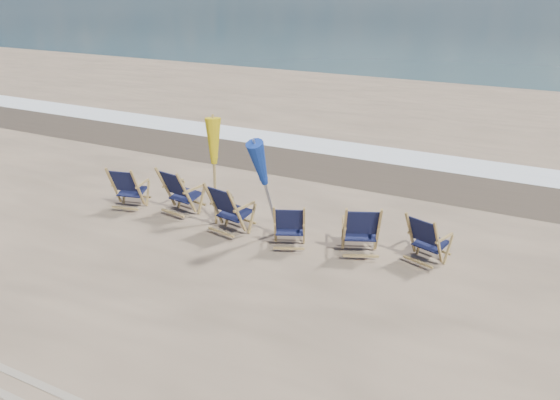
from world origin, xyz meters
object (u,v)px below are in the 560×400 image
(umbrella_blue, at_px, (268,160))
(beach_chair_0, at_px, (138,190))
(beach_chair_3, at_px, (304,227))
(beach_chair_1, at_px, (186,195))
(beach_chair_2, at_px, (237,213))
(beach_chair_5, at_px, (438,245))
(umbrella_yellow, at_px, (213,148))
(beach_chair_4, at_px, (378,232))

(umbrella_blue, bearing_deg, beach_chair_0, -179.32)
(umbrella_blue, bearing_deg, beach_chair_3, -6.16)
(beach_chair_3, bearing_deg, beach_chair_1, -27.38)
(beach_chair_0, height_order, beach_chair_2, beach_chair_2)
(beach_chair_2, distance_m, umbrella_blue, 1.16)
(beach_chair_2, relative_size, beach_chair_3, 1.15)
(beach_chair_1, bearing_deg, beach_chair_3, -175.37)
(beach_chair_5, bearing_deg, umbrella_yellow, 18.84)
(beach_chair_3, relative_size, beach_chair_4, 0.90)
(beach_chair_1, distance_m, beach_chair_4, 3.80)
(beach_chair_2, height_order, umbrella_yellow, umbrella_yellow)
(umbrella_yellow, distance_m, umbrella_blue, 1.31)
(beach_chair_4, bearing_deg, beach_chair_0, -20.55)
(beach_chair_1, xyz_separation_m, beach_chair_3, (2.58, -0.18, -0.06))
(beach_chair_2, relative_size, beach_chair_4, 1.03)
(beach_chair_1, relative_size, beach_chair_5, 1.11)
(beach_chair_1, bearing_deg, umbrella_blue, -174.48)
(beach_chair_3, bearing_deg, beach_chair_4, 170.58)
(beach_chair_1, relative_size, beach_chair_3, 1.14)
(beach_chair_3, bearing_deg, beach_chair_2, -17.06)
(beach_chair_3, relative_size, umbrella_blue, 0.44)
(beach_chair_5, bearing_deg, umbrella_blue, 24.01)
(beach_chair_3, relative_size, beach_chair_5, 0.97)
(umbrella_blue, bearing_deg, beach_chair_1, 176.95)
(beach_chair_0, xyz_separation_m, beach_chair_1, (1.09, 0.13, 0.03))
(beach_chair_5, bearing_deg, beach_chair_1, 20.81)
(beach_chair_2, distance_m, beach_chair_5, 3.48)
(beach_chair_1, height_order, beach_chair_5, beach_chair_1)
(beach_chair_1, xyz_separation_m, beach_chair_4, (3.80, 0.13, -0.01))
(beach_chair_1, xyz_separation_m, beach_chair_2, (1.33, -0.32, 0.00))
(beach_chair_0, height_order, umbrella_blue, umbrella_blue)
(beach_chair_3, xyz_separation_m, umbrella_yellow, (-2.02, 0.34, 1.05))
(beach_chair_2, bearing_deg, beach_chair_1, -2.86)
(beach_chair_0, relative_size, beach_chair_1, 0.94)
(beach_chair_5, distance_m, umbrella_yellow, 4.33)
(beach_chair_0, distance_m, beach_chair_2, 2.42)
(beach_chair_4, relative_size, beach_chair_5, 1.08)
(beach_chair_3, relative_size, umbrella_yellow, 0.44)
(beach_chair_3, height_order, umbrella_yellow, umbrella_yellow)
(beach_chair_5, relative_size, umbrella_blue, 0.45)
(umbrella_yellow, bearing_deg, beach_chair_3, -9.64)
(beach_chair_2, bearing_deg, beach_chair_3, -163.02)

